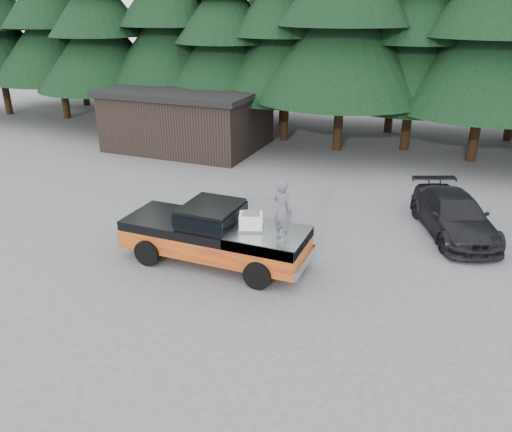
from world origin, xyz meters
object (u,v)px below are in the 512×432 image
at_px(man_on_bed, 283,210).
at_px(pickup_truck, 215,242).
at_px(utility_building, 189,117).
at_px(air_compressor, 251,222).
at_px(parked_car, 454,215).

bearing_deg(man_on_bed, pickup_truck, 13.08).
height_order(man_on_bed, utility_building, utility_building).
bearing_deg(air_compressor, parked_car, 21.47).
bearing_deg(utility_building, air_compressor, -53.55).
distance_m(pickup_truck, utility_building, 14.25).
bearing_deg(pickup_truck, air_compressor, 0.85).
relative_size(man_on_bed, parked_car, 0.37).
xyz_separation_m(air_compressor, man_on_bed, (1.11, -0.34, 0.67)).
distance_m(pickup_truck, man_on_bed, 2.83).
bearing_deg(utility_building, parked_car, -25.57).
height_order(pickup_truck, man_on_bed, man_on_bed).
height_order(air_compressor, utility_building, utility_building).
height_order(man_on_bed, parked_car, man_on_bed).
bearing_deg(air_compressor, pickup_truck, 160.44).
bearing_deg(pickup_truck, man_on_bed, -7.99).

